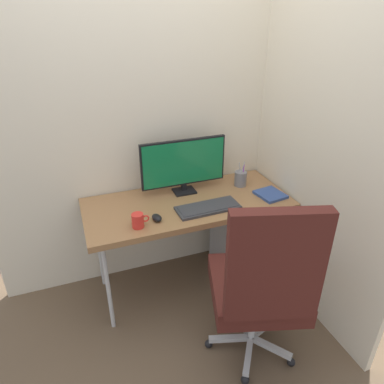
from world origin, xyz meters
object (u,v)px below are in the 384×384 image
office_chair (262,284)px  pen_holder (241,178)px  notebook (270,194)px  monitor (184,164)px  filing_cabinet (245,240)px  keyboard (208,208)px  mouse (157,218)px  coffee_mug (138,221)px

office_chair → pen_holder: size_ratio=6.01×
notebook → monitor: bearing=145.1°
filing_cabinet → keyboard: keyboard is taller
filing_cabinet → monitor: monitor is taller
monitor → mouse: 0.46m
mouse → pen_holder: bearing=7.6°
monitor → keyboard: (0.06, -0.29, -0.20)m
mouse → coffee_mug: coffee_mug is taller
mouse → notebook: (0.83, 0.03, -0.01)m
monitor → pen_holder: (0.42, -0.05, -0.16)m
keyboard → mouse: 0.35m
pen_holder → notebook: 0.26m
filing_cabinet → pen_holder: (0.00, 0.14, 0.46)m
mouse → notebook: 0.83m
filing_cabinet → notebook: (0.13, -0.08, 0.41)m
office_chair → coffee_mug: (-0.52, 0.57, 0.18)m
office_chair → notebook: size_ratio=6.03×
office_chair → mouse: bearing=123.9°
office_chair → monitor: size_ratio=1.87×
monitor → notebook: size_ratio=3.22×
pen_holder → notebook: (0.12, -0.22, -0.05)m
monitor → pen_holder: bearing=-7.4°
monitor → coffee_mug: bearing=-140.0°
keyboard → office_chair: bearing=-85.1°
filing_cabinet → keyboard: (-0.35, -0.09, 0.41)m
coffee_mug → office_chair: bearing=-47.2°
mouse → filing_cabinet: bearing=-3.0°
office_chair → monitor: 0.98m
mouse → pen_holder: (0.71, 0.25, 0.04)m
monitor → mouse: size_ratio=7.16×
keyboard → mouse: mouse is taller
office_chair → filing_cabinet: (0.30, 0.71, -0.27)m
coffee_mug → filing_cabinet: bearing=10.0°
keyboard → mouse: (-0.35, -0.02, 0.01)m
filing_cabinet → keyboard: bearing=-165.1°
mouse → pen_holder: pen_holder is taller
pen_holder → notebook: bearing=-61.1°
monitor → office_chair: bearing=-82.6°
keyboard → coffee_mug: coffee_mug is taller
monitor → pen_holder: monitor is taller
pen_holder → coffee_mug: (-0.83, -0.29, -0.01)m
keyboard → notebook: 0.48m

